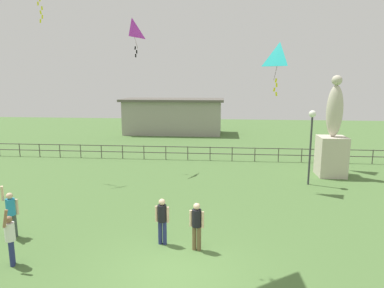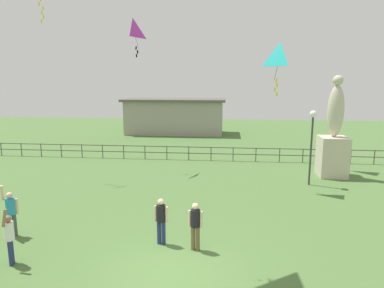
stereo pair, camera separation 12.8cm
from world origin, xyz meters
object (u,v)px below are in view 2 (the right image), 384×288
at_px(person_2, 195,223).
at_px(person_0, 9,236).
at_px(kite_2, 280,57).
at_px(kite_3, 133,29).
at_px(lamppost, 312,130).
at_px(person_3, 11,211).
at_px(statue_monument, 333,143).
at_px(person_1, 161,218).

bearing_deg(person_2, person_0, -165.15).
xyz_separation_m(kite_2, kite_3, (-8.11, 2.92, 1.85)).
bearing_deg(kite_3, lamppost, -14.57).
bearing_deg(lamppost, person_3, -148.18).
height_order(statue_monument, person_0, statue_monument).
height_order(lamppost, person_2, lamppost).
relative_size(person_0, person_1, 1.14).
xyz_separation_m(statue_monument, kite_2, (-3.51, -2.21, 4.60)).
bearing_deg(person_3, lamppost, 31.82).
distance_m(person_0, person_3, 2.07).
relative_size(lamppost, kite_3, 1.75).
xyz_separation_m(person_1, kite_2, (4.64, 7.01, 5.63)).
distance_m(person_3, kite_3, 12.52).
height_order(person_0, kite_3, kite_3).
distance_m(person_1, person_2, 1.21).
height_order(person_1, person_2, person_2).
relative_size(person_0, kite_2, 0.71).
xyz_separation_m(person_0, person_3, (-1.11, 1.74, 0.05)).
bearing_deg(person_1, person_3, 179.76).
bearing_deg(lamppost, person_0, -139.70).
height_order(statue_monument, kite_2, kite_2).
bearing_deg(statue_monument, person_1, -131.49).
distance_m(person_2, kite_3, 13.49).
bearing_deg(kite_2, lamppost, 10.18).
xyz_separation_m(person_1, kite_3, (-3.47, 9.92, 7.48)).
distance_m(statue_monument, lamppost, 2.69).
height_order(lamppost, person_0, lamppost).
bearing_deg(person_2, lamppost, 55.17).
xyz_separation_m(person_1, person_3, (-5.31, 0.02, 0.04)).
xyz_separation_m(person_2, kite_2, (3.47, 7.31, 5.63)).
relative_size(lamppost, person_1, 2.47).
bearing_deg(kite_3, person_0, -93.61).
bearing_deg(person_0, kite_2, 44.63).
xyz_separation_m(person_0, person_2, (5.37, 1.42, 0.01)).
distance_m(person_1, person_3, 5.31).
xyz_separation_m(lamppost, person_1, (-6.49, -7.34, -1.98)).
relative_size(person_0, person_2, 1.13).
relative_size(person_1, kite_2, 0.62).
distance_m(statue_monument, kite_3, 13.31).
relative_size(statue_monument, kite_2, 2.24).
height_order(person_0, person_2, person_0).
relative_size(person_1, kite_3, 0.71).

